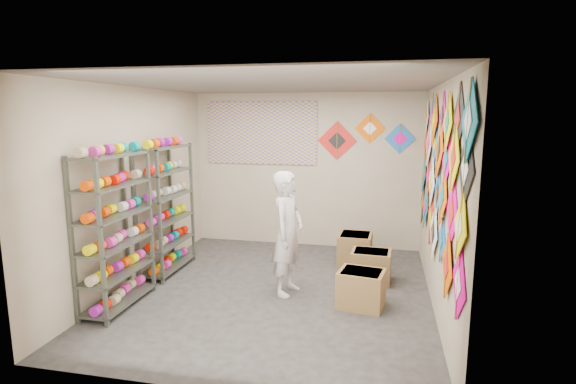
% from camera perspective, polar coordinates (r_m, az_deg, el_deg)
% --- Properties ---
extents(ground, '(4.50, 4.50, 0.00)m').
position_cam_1_polar(ground, '(6.14, -1.53, -12.48)').
color(ground, '#292624').
extents(room_walls, '(4.50, 4.50, 4.50)m').
position_cam_1_polar(room_walls, '(5.72, -1.61, 2.93)').
color(room_walls, tan).
rests_on(room_walls, ground).
extents(shelf_rack_front, '(0.40, 1.10, 1.90)m').
position_cam_1_polar(shelf_rack_front, '(5.78, -21.14, -4.67)').
color(shelf_rack_front, '#4C5147').
rests_on(shelf_rack_front, ground).
extents(shelf_rack_back, '(0.40, 1.10, 1.90)m').
position_cam_1_polar(shelf_rack_back, '(6.88, -15.25, -2.10)').
color(shelf_rack_back, '#4C5147').
rests_on(shelf_rack_back, ground).
extents(string_spools, '(0.12, 2.36, 0.12)m').
position_cam_1_polar(string_spools, '(6.30, -17.98, -2.44)').
color(string_spools, '#F02FA5').
rests_on(string_spools, ground).
extents(kite_wall_display, '(0.05, 4.37, 2.07)m').
position_cam_1_polar(kite_wall_display, '(5.58, 18.52, 2.17)').
color(kite_wall_display, '#EB009D').
rests_on(kite_wall_display, room_walls).
extents(back_wall_kites, '(1.64, 0.02, 0.81)m').
position_cam_1_polar(back_wall_kites, '(7.77, 9.43, 6.91)').
color(back_wall_kites, red).
rests_on(back_wall_kites, room_walls).
extents(poster, '(2.00, 0.01, 1.10)m').
position_cam_1_polar(poster, '(8.04, -3.43, 7.48)').
color(poster, '#674CA6').
rests_on(poster, room_walls).
extents(shopkeeper, '(0.74, 0.62, 1.62)m').
position_cam_1_polar(shopkeeper, '(5.84, -0.02, -5.26)').
color(shopkeeper, beige).
rests_on(shopkeeper, ground).
extents(carton_a, '(0.61, 0.53, 0.45)m').
position_cam_1_polar(carton_a, '(5.69, 9.27, -12.02)').
color(carton_a, brown).
rests_on(carton_a, ground).
extents(carton_b, '(0.56, 0.47, 0.44)m').
position_cam_1_polar(carton_b, '(6.51, 10.48, -9.24)').
color(carton_b, brown).
rests_on(carton_b, ground).
extents(carton_c, '(0.53, 0.57, 0.48)m').
position_cam_1_polar(carton_c, '(7.19, 8.50, -7.17)').
color(carton_c, brown).
rests_on(carton_c, ground).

